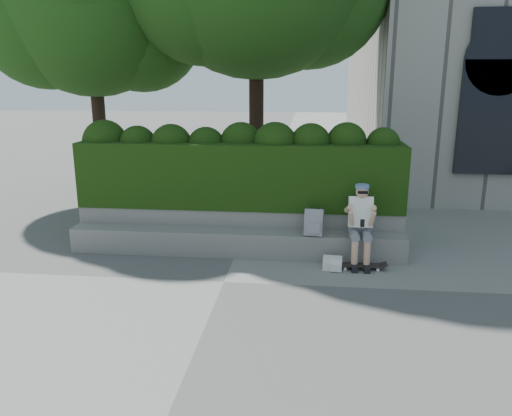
# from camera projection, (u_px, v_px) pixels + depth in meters

# --- Properties ---
(ground) EXTENTS (80.00, 80.00, 0.00)m
(ground) POSITION_uv_depth(u_px,v_px,m) (224.00, 282.00, 7.81)
(ground) COLOR slate
(ground) RESTS_ON ground
(bench_ledge) EXTENTS (6.00, 0.45, 0.45)m
(bench_ledge) POSITION_uv_depth(u_px,v_px,m) (235.00, 243.00, 8.96)
(bench_ledge) COLOR gray
(bench_ledge) RESTS_ON ground
(planter_wall) EXTENTS (6.00, 0.50, 0.75)m
(planter_wall) POSITION_uv_depth(u_px,v_px,m) (239.00, 227.00, 9.38)
(planter_wall) COLOR gray
(planter_wall) RESTS_ON ground
(hedge) EXTENTS (6.00, 1.00, 1.20)m
(hedge) POSITION_uv_depth(u_px,v_px,m) (240.00, 174.00, 9.35)
(hedge) COLOR black
(hedge) RESTS_ON planter_wall
(tree_right) EXTENTS (4.49, 4.49, 7.10)m
(tree_right) POSITION_uv_depth(u_px,v_px,m) (90.00, 4.00, 12.18)
(tree_right) COLOR black
(tree_right) RESTS_ON ground
(person) EXTENTS (0.40, 0.76, 1.38)m
(person) POSITION_uv_depth(u_px,v_px,m) (360.00, 221.00, 8.43)
(person) COLOR slate
(person) RESTS_ON ground
(skateboard) EXTENTS (0.77, 0.22, 0.08)m
(skateboard) POSITION_uv_depth(u_px,v_px,m) (361.00, 265.00, 8.32)
(skateboard) COLOR black
(skateboard) RESTS_ON ground
(backpack_plaid) EXTENTS (0.33, 0.20, 0.46)m
(backpack_plaid) POSITION_uv_depth(u_px,v_px,m) (314.00, 222.00, 8.61)
(backpack_plaid) COLOR #AAA9AE
(backpack_plaid) RESTS_ON bench_ledge
(backpack_ground) EXTENTS (0.33, 0.25, 0.20)m
(backpack_ground) POSITION_uv_depth(u_px,v_px,m) (332.00, 263.00, 8.32)
(backpack_ground) COLOR white
(backpack_ground) RESTS_ON ground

